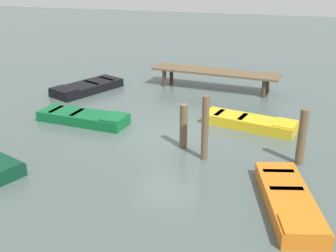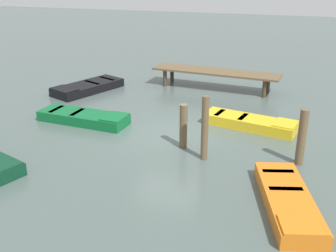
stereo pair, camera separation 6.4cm
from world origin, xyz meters
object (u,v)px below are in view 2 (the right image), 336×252
Objects in this scene: mooring_piling_far_left at (302,137)px; dock_segment at (216,73)px; rowboat_black at (88,87)px; mooring_piling_near_right at (205,128)px; rowboat_green at (84,117)px; rowboat_orange at (288,201)px; rowboat_yellow at (250,122)px; mooring_piling_mid_right at (183,126)px.

dock_segment is at bearing 118.80° from mooring_piling_far_left.
rowboat_black is 1.80× the size of mooring_piling_near_right.
mooring_piling_near_right reaches higher than rowboat_green.
mooring_piling_near_right is (-2.72, 2.21, 0.87)m from rowboat_orange.
mooring_piling_far_left is at bearing 10.03° from mooring_piling_near_right.
rowboat_yellow is at bearing 96.43° from rowboat_black.
dock_segment is 7.51m from rowboat_green.
mooring_piling_mid_right is at bearing 177.10° from mooring_piling_far_left.
rowboat_yellow is at bearing 70.73° from mooring_piling_near_right.
rowboat_green is at bearing 170.77° from mooring_piling_far_left.
rowboat_orange is 4.70m from mooring_piling_mid_right.
mooring_piling_near_right is at bearing -143.74° from rowboat_orange.
rowboat_orange is 0.98× the size of rowboat_black.
rowboat_yellow is at bearing -178.40° from rowboat_orange.
rowboat_orange is 2.45× the size of mooring_piling_mid_right.
mooring_piling_far_left is (0.27, 2.74, 0.71)m from rowboat_orange.
rowboat_black is (-9.92, 8.03, 0.00)m from rowboat_orange.
mooring_piling_far_left is at bearing -55.38° from dock_segment.
dock_segment is at bearing -173.94° from rowboat_orange.
rowboat_orange is 5.69m from rowboat_yellow.
mooring_piling_near_right reaches higher than dock_segment.
mooring_piling_mid_right is (6.30, -5.09, 0.56)m from rowboat_black.
mooring_piling_far_left reaches higher than rowboat_orange.
mooring_piling_far_left reaches higher than dock_segment.
dock_segment reaches higher than rowboat_black.
mooring_piling_far_left reaches higher than rowboat_green.
rowboat_green is at bearing -155.33° from rowboat_yellow.
mooring_piling_near_right is at bearing -75.95° from dock_segment.
rowboat_green is at bearing -131.57° from rowboat_orange.
mooring_piling_near_right reaches higher than rowboat_black.
mooring_piling_far_left is at bearing -42.89° from rowboat_yellow.
rowboat_orange is 2.07× the size of mooring_piling_far_left.
dock_segment is 7.38m from mooring_piling_mid_right.
rowboat_yellow is 3.55m from mooring_piling_near_right.
mooring_piling_near_right is (5.34, -1.88, 0.87)m from rowboat_green.
dock_segment is 8.19m from mooring_piling_near_right.
rowboat_orange is 1.02× the size of rowboat_yellow.
mooring_piling_mid_right is 3.89m from mooring_piling_far_left.
mooring_piling_mid_right is 1.19m from mooring_piling_near_right.
rowboat_green is 1.01× the size of rowboat_yellow.
mooring_piling_near_right is at bearing -39.08° from mooring_piling_mid_right.
mooring_piling_mid_right is at bearing 74.65° from rowboat_black.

